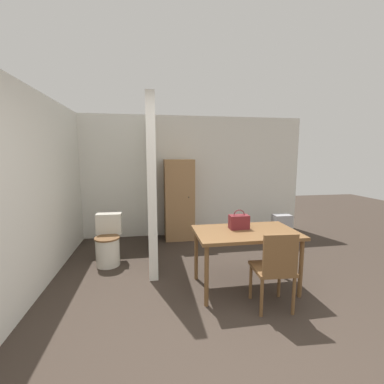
# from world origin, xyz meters

# --- Properties ---
(ground_plane) EXTENTS (16.00, 16.00, 0.00)m
(ground_plane) POSITION_xyz_m (0.00, 0.00, 0.00)
(ground_plane) COLOR #382D26
(wall_back) EXTENTS (5.16, 0.12, 2.50)m
(wall_back) POSITION_xyz_m (0.00, 3.56, 1.25)
(wall_back) COLOR silver
(wall_back) RESTS_ON ground_plane
(wall_left) EXTENTS (0.12, 4.50, 2.50)m
(wall_left) POSITION_xyz_m (-2.14, 1.75, 1.25)
(wall_left) COLOR silver
(wall_left) RESTS_ON ground_plane
(partition_wall) EXTENTS (0.12, 2.02, 2.50)m
(partition_wall) POSITION_xyz_m (-0.70, 2.49, 1.25)
(partition_wall) COLOR silver
(partition_wall) RESTS_ON ground_plane
(dining_table) EXTENTS (1.27, 0.76, 0.75)m
(dining_table) POSITION_xyz_m (0.46, 1.12, 0.68)
(dining_table) COLOR brown
(dining_table) RESTS_ON ground_plane
(wooden_chair) EXTENTS (0.44, 0.44, 0.90)m
(wooden_chair) POSITION_xyz_m (0.60, 0.60, 0.49)
(wooden_chair) COLOR brown
(wooden_chair) RESTS_ON ground_plane
(toilet) EXTENTS (0.39, 0.53, 0.77)m
(toilet) POSITION_xyz_m (-1.39, 2.18, 0.33)
(toilet) COLOR silver
(toilet) RESTS_ON ground_plane
(handbag) EXTENTS (0.25, 0.14, 0.25)m
(handbag) POSITION_xyz_m (0.40, 1.22, 0.85)
(handbag) COLOR maroon
(handbag) RESTS_ON dining_table
(wooden_cabinet) EXTENTS (0.58, 0.50, 1.62)m
(wooden_cabinet) POSITION_xyz_m (-0.14, 3.24, 0.81)
(wooden_cabinet) COLOR #997047
(wooden_cabinet) RESTS_ON ground_plane
(space_heater) EXTENTS (0.33, 0.23, 0.58)m
(space_heater) POSITION_xyz_m (1.73, 2.53, 0.29)
(space_heater) COLOR #9E9EA3
(space_heater) RESTS_ON ground_plane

